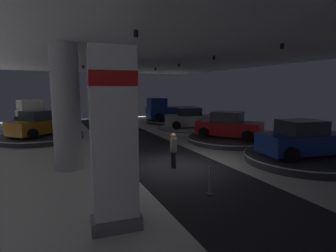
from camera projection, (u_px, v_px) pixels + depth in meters
The scene contains 18 objects.
ground at pixel (175, 166), 12.44m from camera, with size 24.00×44.00×0.06m.
ceiling_with_spotlights at pixel (176, 43), 11.66m from camera, with size 24.00×44.00×0.39m.
column_left at pixel (66, 107), 11.63m from camera, with size 1.19×1.19×5.50m.
brand_sign_pylon at pixel (114, 139), 6.51m from camera, with size 1.31×0.74×4.56m.
display_platform_near_right at pixel (302, 158), 12.93m from camera, with size 5.48×5.48×0.37m.
display_car_near_right at pixel (303, 140), 12.79m from camera, with size 4.42×2.72×1.71m.
display_platform_mid_right at pixel (229, 139), 17.97m from camera, with size 5.59×5.59×0.33m.
display_car_mid_right at pixel (229, 126), 17.85m from camera, with size 3.96×4.44×1.71m.
display_platform_far_left at pixel (41, 137), 18.72m from camera, with size 5.75×5.75×0.36m.
display_car_far_left at pixel (40, 124), 18.57m from camera, with size 4.35×4.11×1.71m.
display_platform_deep_right at pixel (172, 121), 28.28m from camera, with size 5.68×5.68×0.30m.
pickup_truck_deep_right at pixel (169, 111), 28.02m from camera, with size 5.45×3.00×2.30m.
display_platform_deep_left at pixel (39, 128), 23.16m from camera, with size 6.01×6.01×0.27m.
pickup_truck_deep_left at pixel (37, 116), 23.24m from camera, with size 4.05×5.70×2.30m.
display_platform_far_right at pixel (191, 129), 22.93m from camera, with size 5.53×5.53×0.25m.
display_car_far_right at pixel (190, 119), 22.81m from camera, with size 4.52×3.07×1.71m.
visitor_walking_near at pixel (174, 148), 11.96m from camera, with size 0.32×0.32×1.59m.
stanchion_a at pixel (210, 184), 8.97m from camera, with size 0.28×0.28×1.01m.
Camera 1 is at (-5.21, -10.87, 3.57)m, focal length 28.46 mm.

